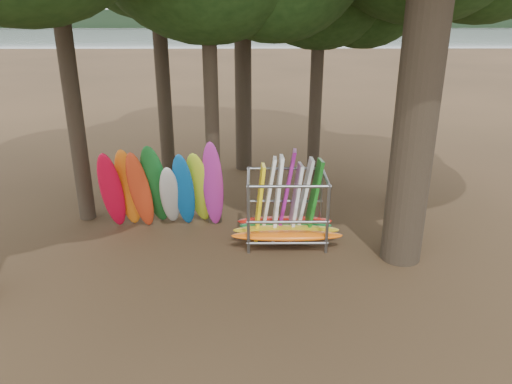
{
  "coord_description": "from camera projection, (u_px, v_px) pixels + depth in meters",
  "views": [
    {
      "loc": [
        -0.0,
        -12.1,
        6.73
      ],
      "look_at": [
        0.1,
        1.5,
        1.4
      ],
      "focal_mm": 35.0,
      "sensor_mm": 36.0,
      "label": 1
    }
  ],
  "objects": [
    {
      "name": "storage_rack",
      "position": [
        286.0,
        211.0,
        14.43
      ],
      "size": [
        3.18,
        1.54,
        2.72
      ],
      "color": "slate",
      "rests_on": "ground"
    },
    {
      "name": "lake",
      "position": [
        252.0,
        48.0,
        69.57
      ],
      "size": [
        160.0,
        160.0,
        0.0
      ],
      "primitive_type": "plane",
      "color": "gray",
      "rests_on": "ground"
    },
    {
      "name": "ground",
      "position": [
        253.0,
        259.0,
        13.72
      ],
      "size": [
        120.0,
        120.0,
        0.0
      ],
      "primitive_type": "plane",
      "color": "#47331E",
      "rests_on": "ground"
    },
    {
      "name": "far_shore",
      "position": [
        252.0,
        19.0,
        115.39
      ],
      "size": [
        160.0,
        4.0,
        4.0
      ],
      "primitive_type": "cube",
      "color": "black",
      "rests_on": "ground"
    },
    {
      "name": "kayak_row",
      "position": [
        160.0,
        189.0,
        14.93
      ],
      "size": [
        3.68,
        1.87,
        3.09
      ],
      "color": "red",
      "rests_on": "ground"
    }
  ]
}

